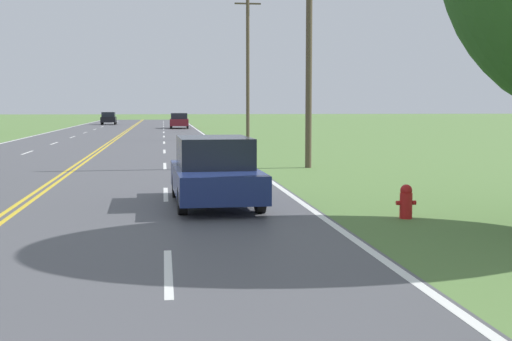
{
  "coord_description": "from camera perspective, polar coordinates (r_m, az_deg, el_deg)",
  "views": [
    {
      "loc": [
        3.38,
        -2.54,
        2.37
      ],
      "look_at": [
        5.42,
        13.09,
        0.93
      ],
      "focal_mm": 50.0,
      "sensor_mm": 36.0,
      "label": 1
    }
  ],
  "objects": [
    {
      "name": "car_maroon_suv_mid_near",
      "position": [
        75.21,
        -6.16,
        4.02
      ],
      "size": [
        2.03,
        4.89,
        1.61
      ],
      "rotation": [
        0.0,
        0.0,
        -1.6
      ],
      "color": "black",
      "rests_on": "ground"
    },
    {
      "name": "car_black_hatchback_mid_far",
      "position": [
        91.72,
        -11.7,
        4.14
      ],
      "size": [
        1.89,
        3.73,
        1.58
      ],
      "rotation": [
        0.0,
        0.0,
        1.59
      ],
      "color": "black",
      "rests_on": "ground"
    },
    {
      "name": "fire_hydrant",
      "position": [
        15.33,
        11.91,
        -2.42
      ],
      "size": [
        0.43,
        0.27,
        0.72
      ],
      "color": "red",
      "rests_on": "ground"
    },
    {
      "name": "utility_pole_midground",
      "position": [
        27.43,
        4.27,
        10.65
      ],
      "size": [
        1.8,
        0.24,
        9.64
      ],
      "color": "brown",
      "rests_on": "ground"
    },
    {
      "name": "car_dark_blue_sedan_approaching",
      "position": [
        17.12,
        -3.35,
        -0.02
      ],
      "size": [
        2.04,
        4.89,
        1.62
      ],
      "rotation": [
        0.0,
        0.0,
        -1.54
      ],
      "color": "black",
      "rests_on": "ground"
    },
    {
      "name": "utility_pole_far",
      "position": [
        49.42,
        -0.66,
        8.39
      ],
      "size": [
        1.8,
        0.24,
        9.91
      ],
      "color": "brown",
      "rests_on": "ground"
    }
  ]
}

